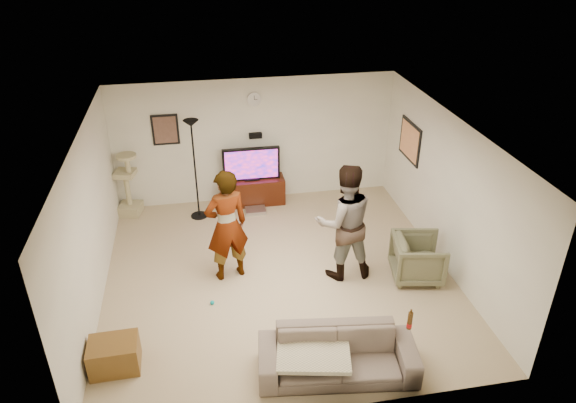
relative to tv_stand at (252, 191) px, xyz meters
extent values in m
cube|color=tan|center=(0.12, -2.50, -0.28)|extent=(5.50, 5.50, 0.02)
cube|color=silver|center=(0.12, -2.50, 2.24)|extent=(5.50, 5.50, 0.02)
cube|color=beige|center=(0.12, 0.25, 0.98)|extent=(5.50, 0.04, 2.50)
cube|color=beige|center=(0.12, -5.25, 0.98)|extent=(5.50, 0.04, 2.50)
cube|color=beige|center=(-2.63, -2.50, 0.98)|extent=(0.04, 5.50, 2.50)
cube|color=beige|center=(2.87, -2.50, 0.98)|extent=(0.04, 5.50, 2.50)
cylinder|color=silver|center=(0.12, 0.22, 1.83)|extent=(0.26, 0.04, 0.26)
cube|color=black|center=(0.12, 0.19, 1.11)|extent=(0.25, 0.10, 0.10)
cube|color=brown|center=(-1.58, 0.23, 1.33)|extent=(0.42, 0.03, 0.52)
cube|color=#EA925D|center=(2.85, -0.90, 1.23)|extent=(0.03, 0.78, 0.62)
cube|color=black|center=(0.00, 0.00, 0.00)|extent=(1.28, 0.45, 0.53)
cube|color=#BABABB|center=(0.01, -0.40, -0.23)|extent=(0.40, 0.30, 0.07)
cube|color=black|center=(0.00, 0.00, 0.60)|extent=(1.12, 0.08, 0.67)
cube|color=#DD2460|center=(0.00, -0.04, 0.60)|extent=(1.03, 0.01, 0.59)
cylinder|color=black|center=(-1.09, -0.35, 0.71)|extent=(0.32, 0.32, 1.96)
cube|color=tan|center=(-2.40, 0.00, 0.37)|extent=(0.49, 0.49, 1.28)
imported|color=#A6A6A6|center=(-0.67, -2.38, 0.67)|extent=(0.78, 0.62, 1.88)
imported|color=navy|center=(1.14, -2.66, 0.70)|extent=(0.94, 0.73, 1.93)
imported|color=#68594E|center=(0.51, -4.70, 0.02)|extent=(2.07, 1.03, 0.58)
cube|color=beige|center=(0.19, -4.70, 0.12)|extent=(1.02, 0.87, 0.06)
cylinder|color=#492D10|center=(1.42, -4.70, 0.44)|extent=(0.06, 0.06, 0.25)
imported|color=#5F5F43|center=(2.29, -2.96, 0.09)|extent=(0.91, 0.90, 0.72)
cube|color=brown|center=(-2.28, -4.11, -0.06)|extent=(0.63, 0.48, 0.41)
sphere|color=#079CA6|center=(-0.99, -3.07, -0.24)|extent=(0.06, 0.06, 0.06)
camera|label=1|loc=(-0.99, -9.42, 4.89)|focal=32.94mm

